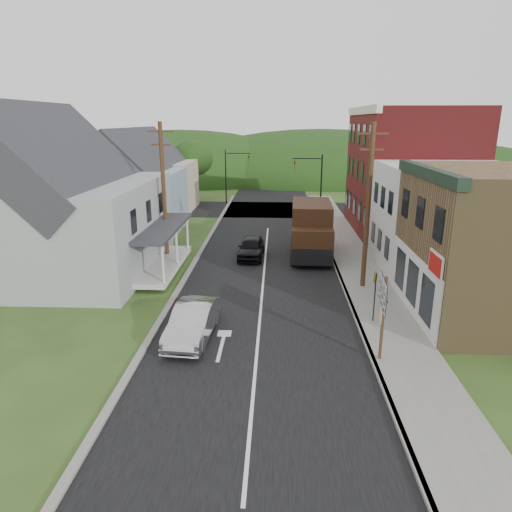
# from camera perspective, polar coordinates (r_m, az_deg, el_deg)

# --- Properties ---
(ground) EXTENTS (120.00, 120.00, 0.00)m
(ground) POSITION_cam_1_polar(r_m,az_deg,el_deg) (22.68, 0.58, -6.89)
(ground) COLOR #2D4719
(ground) RESTS_ON ground
(road) EXTENTS (9.00, 90.00, 0.02)m
(road) POSITION_cam_1_polar(r_m,az_deg,el_deg) (32.10, 1.21, 0.21)
(road) COLOR black
(road) RESTS_ON ground
(cross_road) EXTENTS (60.00, 9.00, 0.02)m
(cross_road) POSITION_cam_1_polar(r_m,az_deg,el_deg) (48.65, 1.71, 5.84)
(cross_road) COLOR black
(cross_road) RESTS_ON ground
(sidewalk_right) EXTENTS (2.80, 55.00, 0.15)m
(sidewalk_right) POSITION_cam_1_polar(r_m,az_deg,el_deg) (30.59, 12.23, -0.85)
(sidewalk_right) COLOR slate
(sidewalk_right) RESTS_ON ground
(curb_right) EXTENTS (0.20, 55.00, 0.15)m
(curb_right) POSITION_cam_1_polar(r_m,az_deg,el_deg) (30.40, 9.72, -0.82)
(curb_right) COLOR slate
(curb_right) RESTS_ON ground
(curb_left) EXTENTS (0.30, 55.00, 0.12)m
(curb_left) POSITION_cam_1_polar(r_m,az_deg,el_deg) (30.63, -7.61, -0.62)
(curb_left) COLOR slate
(curb_left) RESTS_ON ground
(storefront_tan) EXTENTS (8.00, 8.00, 7.00)m
(storefront_tan) POSITION_cam_1_polar(r_m,az_deg,el_deg) (23.98, 28.71, 1.17)
(storefront_tan) COLOR brown
(storefront_tan) RESTS_ON ground
(storefront_white) EXTENTS (8.00, 7.00, 6.50)m
(storefront_white) POSITION_cam_1_polar(r_m,az_deg,el_deg) (30.76, 22.74, 4.44)
(storefront_white) COLOR silver
(storefront_white) RESTS_ON ground
(storefront_red) EXTENTS (8.00, 12.00, 10.00)m
(storefront_red) POSITION_cam_1_polar(r_m,az_deg,el_deg) (39.46, 18.42, 9.86)
(storefront_red) COLOR maroon
(storefront_red) RESTS_ON ground
(house_gray) EXTENTS (10.20, 12.24, 8.35)m
(house_gray) POSITION_cam_1_polar(r_m,az_deg,el_deg) (30.04, -22.62, 6.11)
(house_gray) COLOR #9C9EA1
(house_gray) RESTS_ON ground
(house_blue) EXTENTS (7.14, 8.16, 7.28)m
(house_blue) POSITION_cam_1_polar(r_m,az_deg,el_deg) (39.93, -14.65, 8.34)
(house_blue) COLOR #7B8DA8
(house_blue) RESTS_ON ground
(house_cream) EXTENTS (7.14, 8.16, 7.28)m
(house_cream) POSITION_cam_1_polar(r_m,az_deg,el_deg) (48.66, -12.15, 9.88)
(house_cream) COLOR #B7A78E
(house_cream) RESTS_ON ground
(utility_pole_right) EXTENTS (1.60, 0.26, 9.00)m
(utility_pole_right) POSITION_cam_1_polar(r_m,az_deg,el_deg) (25.16, 13.82, 6.08)
(utility_pole_right) COLOR #472D19
(utility_pole_right) RESTS_ON ground
(utility_pole_left) EXTENTS (1.60, 0.26, 9.00)m
(utility_pole_left) POSITION_cam_1_polar(r_m,az_deg,el_deg) (30.01, -11.46, 7.85)
(utility_pole_left) COLOR #472D19
(utility_pole_left) RESTS_ON ground
(traffic_signal_right) EXTENTS (2.87, 0.20, 6.00)m
(traffic_signal_right) POSITION_cam_1_polar(r_m,az_deg,el_deg) (44.75, 7.27, 9.65)
(traffic_signal_right) COLOR black
(traffic_signal_right) RESTS_ON ground
(traffic_signal_left) EXTENTS (2.87, 0.20, 6.00)m
(traffic_signal_left) POSITION_cam_1_polar(r_m,az_deg,el_deg) (51.81, -3.03, 10.68)
(traffic_signal_left) COLOR black
(traffic_signal_left) RESTS_ON ground
(tree_left_b) EXTENTS (4.80, 4.80, 6.94)m
(tree_left_b) POSITION_cam_1_polar(r_m,az_deg,el_deg) (37.50, -25.92, 8.57)
(tree_left_b) COLOR #382616
(tree_left_b) RESTS_ON ground
(tree_left_c) EXTENTS (5.80, 5.80, 8.41)m
(tree_left_c) POSITION_cam_1_polar(r_m,az_deg,el_deg) (45.42, -23.63, 11.29)
(tree_left_c) COLOR #382616
(tree_left_c) RESTS_ON ground
(tree_left_d) EXTENTS (4.80, 4.80, 6.94)m
(tree_left_d) POSITION_cam_1_polar(r_m,az_deg,el_deg) (53.84, -7.99, 11.97)
(tree_left_d) COLOR #382616
(tree_left_d) RESTS_ON ground
(forested_ridge) EXTENTS (90.00, 30.00, 16.00)m
(forested_ridge) POSITION_cam_1_polar(r_m,az_deg,el_deg) (76.34, 2.07, 9.73)
(forested_ridge) COLOR black
(forested_ridge) RESTS_ON ground
(silver_sedan) EXTENTS (1.94, 4.65, 1.50)m
(silver_sedan) POSITION_cam_1_polar(r_m,az_deg,el_deg) (19.89, -7.86, -8.18)
(silver_sedan) COLOR #AAAAAF
(silver_sedan) RESTS_ON ground
(dark_sedan) EXTENTS (1.82, 4.20, 1.41)m
(dark_sedan) POSITION_cam_1_polar(r_m,az_deg,el_deg) (31.14, -0.60, 1.05)
(dark_sedan) COLOR black
(dark_sedan) RESTS_ON ground
(delivery_van) EXTENTS (2.94, 6.62, 3.64)m
(delivery_van) POSITION_cam_1_polar(r_m,az_deg,el_deg) (31.48, 6.93, 3.24)
(delivery_van) COLOR black
(delivery_van) RESTS_ON ground
(route_sign_cluster) EXTENTS (0.25, 1.92, 3.36)m
(route_sign_cluster) POSITION_cam_1_polar(r_m,az_deg,el_deg) (17.86, 15.55, -6.09)
(route_sign_cluster) COLOR #472D19
(route_sign_cluster) RESTS_ON sidewalk_right
(warning_sign) EXTENTS (0.27, 0.64, 2.47)m
(warning_sign) POSITION_cam_1_polar(r_m,az_deg,el_deg) (21.36, 14.63, -3.97)
(warning_sign) COLOR black
(warning_sign) RESTS_ON sidewalk_right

